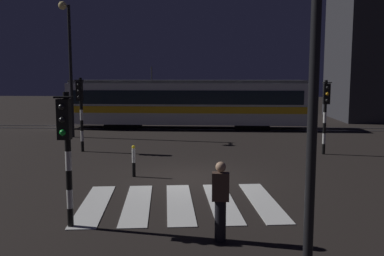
{
  "coord_description": "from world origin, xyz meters",
  "views": [
    {
      "loc": [
        1.09,
        -13.85,
        3.46
      ],
      "look_at": [
        -0.04,
        2.78,
        1.4
      ],
      "focal_mm": 38.73,
      "sensor_mm": 36.0,
      "label": 1
    }
  ],
  "objects_px": {
    "traffic_light_corner_far_right": "(326,106)",
    "street_lamp_trackside_left": "(69,54)",
    "traffic_light_corner_far_left": "(80,103)",
    "pedestrian_waiting_at_kerb": "(220,201)",
    "traffic_light_kerb_mid_left": "(66,140)",
    "tram": "(187,103)",
    "bollard_island_edge": "(134,161)"
  },
  "relations": [
    {
      "from": "traffic_light_corner_far_right",
      "to": "pedestrian_waiting_at_kerb",
      "type": "bearing_deg",
      "value": -114.52
    },
    {
      "from": "traffic_light_kerb_mid_left",
      "to": "bollard_island_edge",
      "type": "height_order",
      "value": "traffic_light_kerb_mid_left"
    },
    {
      "from": "traffic_light_corner_far_right",
      "to": "traffic_light_kerb_mid_left",
      "type": "xyz_separation_m",
      "value": [
        -8.11,
        -9.69,
        -0.13
      ]
    },
    {
      "from": "traffic_light_corner_far_left",
      "to": "traffic_light_kerb_mid_left",
      "type": "relative_size",
      "value": 1.1
    },
    {
      "from": "traffic_light_corner_far_left",
      "to": "street_lamp_trackside_left",
      "type": "xyz_separation_m",
      "value": [
        -2.09,
        4.38,
        2.46
      ]
    },
    {
      "from": "traffic_light_corner_far_right",
      "to": "street_lamp_trackside_left",
      "type": "bearing_deg",
      "value": 161.88
    },
    {
      "from": "traffic_light_kerb_mid_left",
      "to": "street_lamp_trackside_left",
      "type": "relative_size",
      "value": 0.42
    },
    {
      "from": "traffic_light_corner_far_right",
      "to": "pedestrian_waiting_at_kerb",
      "type": "relative_size",
      "value": 1.94
    },
    {
      "from": "traffic_light_corner_far_left",
      "to": "bollard_island_edge",
      "type": "height_order",
      "value": "traffic_light_corner_far_left"
    },
    {
      "from": "traffic_light_corner_far_right",
      "to": "tram",
      "type": "xyz_separation_m",
      "value": [
        -6.91,
        9.16,
        -0.44
      ]
    },
    {
      "from": "traffic_light_corner_far_left",
      "to": "traffic_light_corner_far_right",
      "type": "relative_size",
      "value": 1.03
    },
    {
      "from": "traffic_light_kerb_mid_left",
      "to": "street_lamp_trackside_left",
      "type": "height_order",
      "value": "street_lamp_trackside_left"
    },
    {
      "from": "street_lamp_trackside_left",
      "to": "tram",
      "type": "bearing_deg",
      "value": 37.86
    },
    {
      "from": "pedestrian_waiting_at_kerb",
      "to": "bollard_island_edge",
      "type": "height_order",
      "value": "pedestrian_waiting_at_kerb"
    },
    {
      "from": "traffic_light_corner_far_left",
      "to": "pedestrian_waiting_at_kerb",
      "type": "bearing_deg",
      "value": -57.6
    },
    {
      "from": "pedestrian_waiting_at_kerb",
      "to": "bollard_island_edge",
      "type": "relative_size",
      "value": 1.54
    },
    {
      "from": "traffic_light_corner_far_right",
      "to": "traffic_light_kerb_mid_left",
      "type": "height_order",
      "value": "traffic_light_corner_far_right"
    },
    {
      "from": "traffic_light_kerb_mid_left",
      "to": "pedestrian_waiting_at_kerb",
      "type": "height_order",
      "value": "traffic_light_kerb_mid_left"
    },
    {
      "from": "traffic_light_corner_far_right",
      "to": "pedestrian_waiting_at_kerb",
      "type": "distance_m",
      "value": 11.27
    },
    {
      "from": "bollard_island_edge",
      "to": "traffic_light_corner_far_right",
      "type": "bearing_deg",
      "value": 31.5
    },
    {
      "from": "traffic_light_corner_far_left",
      "to": "street_lamp_trackside_left",
      "type": "height_order",
      "value": "street_lamp_trackside_left"
    },
    {
      "from": "tram",
      "to": "bollard_island_edge",
      "type": "bearing_deg",
      "value": -93.08
    },
    {
      "from": "tram",
      "to": "pedestrian_waiting_at_kerb",
      "type": "xyz_separation_m",
      "value": [
        2.26,
        -19.35,
        -0.87
      ]
    },
    {
      "from": "traffic_light_corner_far_left",
      "to": "traffic_light_corner_far_right",
      "type": "xyz_separation_m",
      "value": [
        11.06,
        0.07,
        -0.07
      ]
    },
    {
      "from": "traffic_light_corner_far_right",
      "to": "bollard_island_edge",
      "type": "bearing_deg",
      "value": -148.5
    },
    {
      "from": "bollard_island_edge",
      "to": "street_lamp_trackside_left",
      "type": "bearing_deg",
      "value": 121.46
    },
    {
      "from": "traffic_light_corner_far_left",
      "to": "pedestrian_waiting_at_kerb",
      "type": "relative_size",
      "value": 2.0
    },
    {
      "from": "traffic_light_kerb_mid_left",
      "to": "pedestrian_waiting_at_kerb",
      "type": "distance_m",
      "value": 3.69
    },
    {
      "from": "traffic_light_corner_far_left",
      "to": "bollard_island_edge",
      "type": "bearing_deg",
      "value": -53.53
    },
    {
      "from": "tram",
      "to": "bollard_island_edge",
      "type": "height_order",
      "value": "tram"
    },
    {
      "from": "street_lamp_trackside_left",
      "to": "pedestrian_waiting_at_kerb",
      "type": "bearing_deg",
      "value": -59.59
    },
    {
      "from": "traffic_light_corner_far_left",
      "to": "tram",
      "type": "relative_size",
      "value": 0.21
    }
  ]
}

